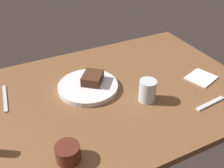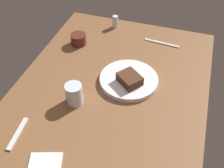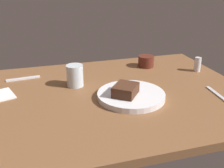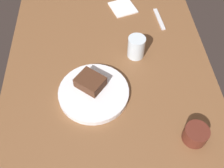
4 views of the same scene
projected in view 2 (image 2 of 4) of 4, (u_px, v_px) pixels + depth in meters
The scene contains 8 objects.
dining_table at pixel (108, 95), 119.67cm from camera, with size 120.00×84.00×3.00cm, color brown.
dessert_plate at pixel (129, 80), 122.97cm from camera, with size 26.51×26.51×2.20cm, color silver.
chocolate_cake_slice at pixel (130, 79), 118.72cm from camera, with size 9.85×8.11×4.06cm, color #472819.
salt_shaker at pixel (115, 22), 154.43cm from camera, with size 3.24×3.24×7.03cm.
water_glass at pixel (74, 94), 111.48cm from camera, with size 7.14×7.14×9.38cm, color silver.
coffee_cup at pixel (78, 39), 142.97cm from camera, with size 8.10×8.10×5.68cm, color #562319.
dessert_spoon at pixel (18, 133), 102.58cm from camera, with size 15.00×1.80×0.70cm, color silver.
butter_knife at pixel (162, 43), 144.99cm from camera, with size 19.00×1.40×0.50cm, color silver.
Camera 2 is at (-78.44, -26.79, 87.97)cm, focal length 43.57 mm.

